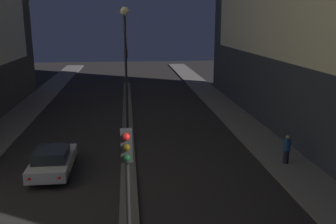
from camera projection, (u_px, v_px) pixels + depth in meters
median_strip at (128, 129)px, 27.06m from camera, size 0.80×39.62×0.13m
traffic_light_near at (127, 174)px, 10.37m from camera, size 0.32×0.42×4.73m
traffic_light_mid at (126, 61)px, 38.22m from camera, size 0.32×0.42×4.73m
street_lamp at (125, 47)px, 24.23m from camera, size 0.55×0.55×8.42m
car_left_lane at (52, 161)px, 19.13m from camera, size 1.92×4.19×1.44m
pedestrian_on_right_sidewalk at (287, 149)px, 20.24m from camera, size 0.41×0.41×1.58m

